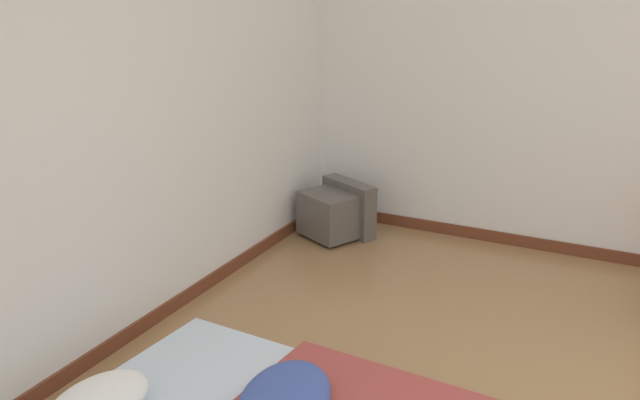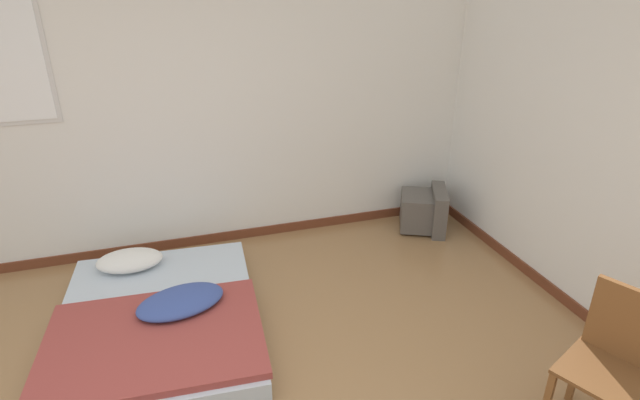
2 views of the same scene
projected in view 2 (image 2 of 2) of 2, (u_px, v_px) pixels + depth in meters
wall_back at (161, 112)px, 4.22m from camera, size 8.04×0.08×2.60m
mattress_bed at (158, 319)px, 3.57m from camera, size 1.49×1.85×0.30m
crt_tv at (425, 210)px, 5.00m from camera, size 0.59×0.61×0.43m
wooden_chair at (615, 355)px, 2.64m from camera, size 0.54×0.54×0.88m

